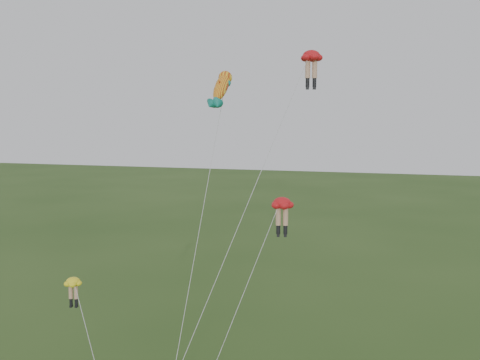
# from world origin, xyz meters

# --- Properties ---
(legs_kite_red_high) EXTENTS (6.77, 15.36, 21.34)m
(legs_kite_red_high) POSITION_xyz_m (5.30, 11.66, 20.45)
(legs_kite_red_high) COLOR red
(legs_kite_red_high) RESTS_ON ground
(legs_kite_red_mid) EXTENTS (4.42, 8.40, 12.22)m
(legs_kite_red_mid) POSITION_xyz_m (4.64, 6.18, 11.50)
(legs_kite_red_mid) COLOR red
(legs_kite_red_mid) RESTS_ON ground
(legs_kite_yellow) EXTENTS (4.80, 3.37, 8.17)m
(legs_kite_yellow) POSITION_xyz_m (-5.50, 0.33, 7.48)
(legs_kite_yellow) COLOR yellow
(legs_kite_yellow) RESTS_ON ground
(fish_kite) EXTENTS (1.54, 8.62, 19.97)m
(fish_kite) POSITION_xyz_m (0.72, 7.01, 18.63)
(fish_kite) COLOR yellow
(fish_kite) RESTS_ON ground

